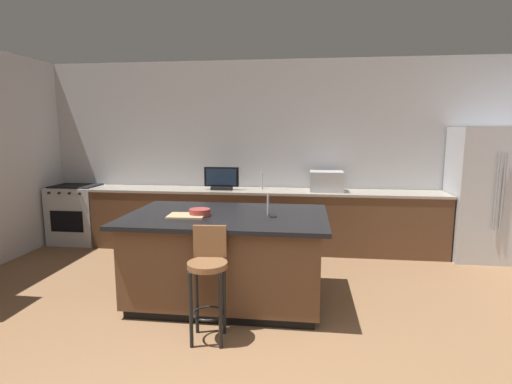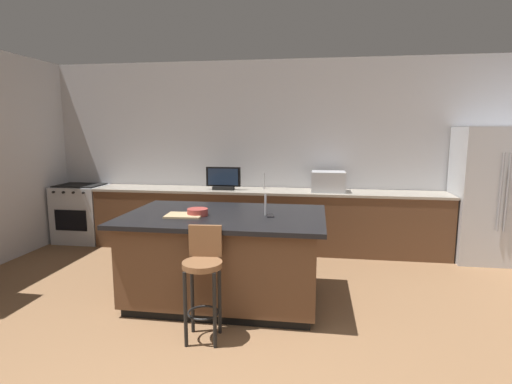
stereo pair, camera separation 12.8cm
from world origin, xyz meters
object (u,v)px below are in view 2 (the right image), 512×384
at_px(fruit_bowl, 198,212).
at_px(bar_stool_center, 203,273).
at_px(microwave, 328,181).
at_px(refrigerator, 491,195).
at_px(cutting_board, 184,215).
at_px(range_oven, 82,213).
at_px(kitchen_island, 225,257).
at_px(tv_monitor, 223,179).
at_px(cell_phone, 270,216).

bearing_deg(fruit_bowl, bar_stool_center, -70.01).
relative_size(microwave, fruit_bowl, 2.27).
height_order(refrigerator, cutting_board, refrigerator).
xyz_separation_m(range_oven, microwave, (3.93, 0.00, 0.59)).
relative_size(kitchen_island, microwave, 4.31).
height_order(tv_monitor, bar_stool_center, tv_monitor).
height_order(microwave, bar_stool_center, microwave).
distance_m(range_oven, microwave, 3.97).
height_order(range_oven, fruit_bowl, fruit_bowl).
bearing_deg(bar_stool_center, range_oven, 132.10).
distance_m(refrigerator, tv_monitor, 3.75).
xyz_separation_m(bar_stool_center, cell_phone, (0.48, 0.79, 0.35)).
distance_m(kitchen_island, tv_monitor, 1.98).
distance_m(refrigerator, cutting_board, 4.19).
xyz_separation_m(bar_stool_center, cutting_board, (-0.38, 0.65, 0.35)).
bearing_deg(cell_phone, microwave, 58.33).
xyz_separation_m(kitchen_island, microwave, (1.11, 1.89, 0.58)).
distance_m(refrigerator, fruit_bowl, 4.05).
xyz_separation_m(refrigerator, cutting_board, (-3.68, -2.00, 0.02)).
xyz_separation_m(kitchen_island, range_oven, (-2.82, 1.89, -0.01)).
height_order(kitchen_island, cell_phone, cell_phone).
relative_size(tv_monitor, cutting_board, 1.42).
bearing_deg(cell_phone, fruit_bowl, 173.35).
distance_m(tv_monitor, cell_phone, 2.07).
bearing_deg(microwave, bar_stool_center, -112.41).
bearing_deg(kitchen_island, fruit_bowl, -158.30).
relative_size(range_oven, bar_stool_center, 0.95).
bearing_deg(microwave, kitchen_island, -120.38).
bearing_deg(microwave, tv_monitor, -178.09).
bearing_deg(bar_stool_center, cell_phone, 54.34).
height_order(bar_stool_center, cutting_board, bar_stool_center).
distance_m(kitchen_island, fruit_bowl, 0.57).
bearing_deg(tv_monitor, cell_phone, -63.53).
height_order(range_oven, cutting_board, cutting_board).
relative_size(range_oven, cutting_board, 2.55).
bearing_deg(cell_phone, range_oven, 136.66).
height_order(microwave, cell_phone, microwave).
relative_size(microwave, cutting_board, 1.32).
distance_m(kitchen_island, cutting_board, 0.62).
bearing_deg(range_oven, kitchen_island, -33.76).
relative_size(bar_stool_center, cutting_board, 2.69).
bearing_deg(tv_monitor, cutting_board, -88.12).
height_order(bar_stool_center, fruit_bowl, fruit_bowl).
bearing_deg(kitchen_island, bar_stool_center, -90.18).
bearing_deg(refrigerator, cell_phone, -146.68).
relative_size(kitchen_island, refrigerator, 1.12).
bearing_deg(range_oven, cutting_board, -39.91).
distance_m(range_oven, cell_phone, 3.84).
relative_size(tv_monitor, bar_stool_center, 0.53).
relative_size(range_oven, fruit_bowl, 4.40).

